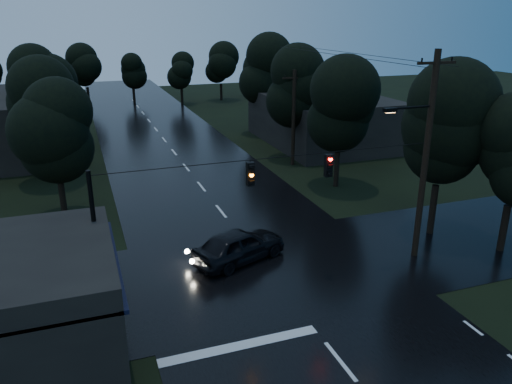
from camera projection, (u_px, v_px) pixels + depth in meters
main_road at (186, 168)px, 39.49m from camera, size 12.00×120.00×0.02m
cross_street at (268, 271)px, 23.52m from camera, size 60.00×9.00×0.02m
building_far_right at (323, 119)px, 46.78m from camera, size 10.00×14.00×4.40m
building_far_left at (1, 125)px, 43.07m from camera, size 10.00×16.00×5.00m
utility_pole_main at (424, 154)px, 23.25m from camera, size 3.50×0.30×10.00m
utility_pole_far at (294, 117)px, 39.08m from camera, size 2.00×0.30×7.50m
anchor_pole_left at (97, 245)px, 19.24m from camera, size 0.18×0.18×6.00m
span_signals at (290, 169)px, 21.06m from camera, size 15.00×0.37×1.12m
tree_corner_near at (443, 126)px, 25.61m from camera, size 4.48×4.48×9.44m
tree_left_a at (54, 132)px, 27.78m from camera, size 3.92×3.92×8.26m
tree_left_b at (46, 104)px, 34.56m from camera, size 4.20×4.20×8.85m
tree_left_c at (42, 82)px, 43.12m from camera, size 4.48×4.48×9.44m
tree_right_a at (340, 107)px, 33.40m from camera, size 4.20×4.20×8.85m
tree_right_b at (299, 86)px, 40.56m from camera, size 4.48×4.48×9.44m
tree_right_c at (263, 69)px, 49.51m from camera, size 4.76×4.76×10.03m
car at (239, 245)px, 24.22m from camera, size 5.22×3.56×1.65m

